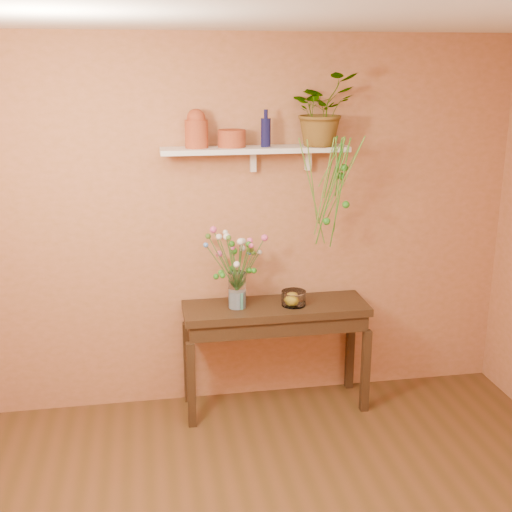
{
  "coord_description": "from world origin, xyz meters",
  "views": [
    {
      "loc": [
        -0.72,
        -2.6,
        2.48
      ],
      "look_at": [
        0.0,
        1.55,
        1.25
      ],
      "focal_mm": 46.03,
      "sensor_mm": 36.0,
      "label": 1
    }
  ],
  "objects_px": {
    "glass_bowl": "(294,299)",
    "sideboard": "(276,320)",
    "glass_vase": "(237,293)",
    "spider_plant": "(321,109)",
    "terracotta_jug": "(196,129)",
    "bouquet": "(236,252)",
    "blue_bottle": "(266,132)"
  },
  "relations": [
    {
      "from": "glass_bowl",
      "to": "glass_vase",
      "type": "bearing_deg",
      "value": 176.64
    },
    {
      "from": "glass_vase",
      "to": "spider_plant",
      "type": "bearing_deg",
      "value": 8.27
    },
    {
      "from": "blue_bottle",
      "to": "glass_vase",
      "type": "relative_size",
      "value": 0.96
    },
    {
      "from": "glass_bowl",
      "to": "bouquet",
      "type": "bearing_deg",
      "value": 176.42
    },
    {
      "from": "spider_plant",
      "to": "sideboard",
      "type": "bearing_deg",
      "value": -165.4
    },
    {
      "from": "spider_plant",
      "to": "bouquet",
      "type": "bearing_deg",
      "value": -172.01
    },
    {
      "from": "sideboard",
      "to": "terracotta_jug",
      "type": "xyz_separation_m",
      "value": [
        -0.53,
        0.11,
        1.37
      ]
    },
    {
      "from": "glass_bowl",
      "to": "sideboard",
      "type": "bearing_deg",
      "value": 167.61
    },
    {
      "from": "sideboard",
      "to": "bouquet",
      "type": "height_order",
      "value": "bouquet"
    },
    {
      "from": "sideboard",
      "to": "glass_vase",
      "type": "distance_m",
      "value": 0.36
    },
    {
      "from": "glass_vase",
      "to": "glass_bowl",
      "type": "height_order",
      "value": "glass_vase"
    },
    {
      "from": "sideboard",
      "to": "spider_plant",
      "type": "bearing_deg",
      "value": 14.6
    },
    {
      "from": "spider_plant",
      "to": "glass_vase",
      "type": "distance_m",
      "value": 1.41
    },
    {
      "from": "blue_bottle",
      "to": "glass_bowl",
      "type": "relative_size",
      "value": 1.43
    },
    {
      "from": "blue_bottle",
      "to": "spider_plant",
      "type": "xyz_separation_m",
      "value": [
        0.39,
        -0.01,
        0.15
      ]
    },
    {
      "from": "sideboard",
      "to": "blue_bottle",
      "type": "relative_size",
      "value": 5.29
    },
    {
      "from": "spider_plant",
      "to": "glass_vase",
      "type": "height_order",
      "value": "spider_plant"
    },
    {
      "from": "bouquet",
      "to": "terracotta_jug",
      "type": "bearing_deg",
      "value": 155.15
    },
    {
      "from": "sideboard",
      "to": "glass_bowl",
      "type": "height_order",
      "value": "glass_bowl"
    },
    {
      "from": "bouquet",
      "to": "glass_vase",
      "type": "bearing_deg",
      "value": -16.37
    },
    {
      "from": "sideboard",
      "to": "glass_bowl",
      "type": "relative_size",
      "value": 7.57
    },
    {
      "from": "terracotta_jug",
      "to": "blue_bottle",
      "type": "height_order",
      "value": "terracotta_jug"
    },
    {
      "from": "glass_vase",
      "to": "bouquet",
      "type": "xyz_separation_m",
      "value": [
        -0.01,
        0.0,
        0.3
      ]
    },
    {
      "from": "blue_bottle",
      "to": "glass_bowl",
      "type": "distance_m",
      "value": 1.2
    },
    {
      "from": "blue_bottle",
      "to": "spider_plant",
      "type": "distance_m",
      "value": 0.41
    },
    {
      "from": "glass_vase",
      "to": "bouquet",
      "type": "bearing_deg",
      "value": 163.63
    },
    {
      "from": "spider_plant",
      "to": "glass_vase",
      "type": "bearing_deg",
      "value": -171.73
    },
    {
      "from": "glass_vase",
      "to": "glass_bowl",
      "type": "relative_size",
      "value": 1.48
    },
    {
      "from": "blue_bottle",
      "to": "glass_bowl",
      "type": "height_order",
      "value": "blue_bottle"
    },
    {
      "from": "glass_vase",
      "to": "blue_bottle",
      "type": "bearing_deg",
      "value": 23.75
    },
    {
      "from": "spider_plant",
      "to": "bouquet",
      "type": "height_order",
      "value": "spider_plant"
    },
    {
      "from": "blue_bottle",
      "to": "bouquet",
      "type": "bearing_deg",
      "value": -157.33
    }
  ]
}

